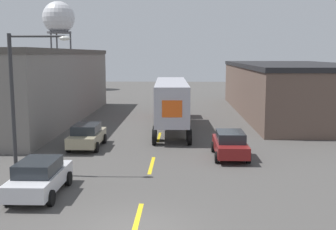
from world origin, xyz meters
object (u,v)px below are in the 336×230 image
semi_truck (171,99)px  street_lamp (20,92)px  parked_car_right_mid (230,144)px  water_tower (59,19)px  parked_car_left_far (87,135)px  parked_car_left_near (39,177)px

semi_truck → street_lamp: street_lamp is taller
parked_car_right_mid → water_tower: water_tower is taller
semi_truck → street_lamp: size_ratio=2.12×
parked_car_left_far → semi_truck: bearing=54.9°
parked_car_right_mid → parked_car_left_near: bearing=-142.4°
parked_car_left_near → parked_car_right_mid: bearing=37.6°
parked_car_left_near → street_lamp: bearing=120.6°
parked_car_left_far → water_tower: 49.86m
parked_car_left_near → parked_car_left_far: 9.49m
parked_car_left_near → parked_car_left_far: bearing=90.0°
water_tower → street_lamp: water_tower is taller
semi_truck → water_tower: (-20.31, 38.49, 9.77)m
parked_car_right_mid → water_tower: size_ratio=0.29×
semi_truck → parked_car_left_far: semi_truck is taller
semi_truck → parked_car_right_mid: bearing=-71.2°
parked_car_right_mid → street_lamp: size_ratio=0.61×
parked_car_left_far → water_tower: water_tower is taller
semi_truck → parked_car_left_near: size_ratio=3.46×
parked_car_left_near → parked_car_right_mid: size_ratio=1.00×
parked_car_left_near → street_lamp: size_ratio=0.61×
semi_truck → water_tower: water_tower is taller
parked_car_left_far → street_lamp: (-1.91, -6.26, 3.47)m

